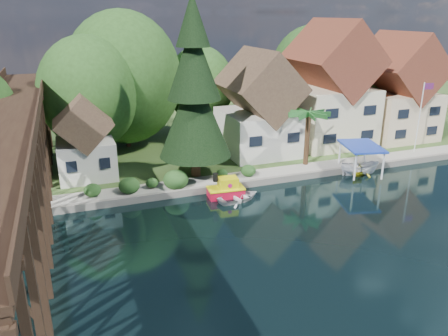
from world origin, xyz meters
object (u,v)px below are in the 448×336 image
(boat_white_a, at_px, (239,196))
(house_left, at_px, (259,110))
(house_right, at_px, (396,94))
(conifer, at_px, (194,93))
(shed, at_px, (85,142))
(boat_canopy, at_px, (360,162))
(trestle_bridge, at_px, (14,164))
(palm_tree, at_px, (309,115))
(tugboat, at_px, (226,189))
(boat_yellow, at_px, (360,169))
(house_center, at_px, (330,92))
(flagpole, at_px, (422,110))

(boat_white_a, bearing_deg, house_left, -43.44)
(house_right, height_order, boat_white_a, house_right)
(boat_white_a, bearing_deg, conifer, 8.11)
(shed, bearing_deg, boat_canopy, -16.61)
(trestle_bridge, xyz_separation_m, conifer, (14.49, 6.05, 2.93))
(palm_tree, relative_size, tugboat, 1.78)
(palm_tree, distance_m, boat_white_a, 11.56)
(house_right, xyz_separation_m, boat_yellow, (-11.19, -8.99, -5.12))
(house_left, relative_size, boat_yellow, 4.44)
(house_center, height_order, boat_white_a, house_center)
(house_right, relative_size, boat_yellow, 5.01)
(house_center, height_order, conifer, conifer)
(house_left, relative_size, boat_canopy, 2.05)
(boat_yellow, bearing_deg, house_right, -77.29)
(conifer, xyz_separation_m, flagpole, (24.73, -1.29, -3.13))
(boat_canopy, xyz_separation_m, boat_yellow, (0.03, -0.10, -0.65))
(shed, xyz_separation_m, tugboat, (10.82, -7.83, -3.15))
(conifer, height_order, tugboat, conifer)
(flagpole, bearing_deg, boat_white_a, -169.07)
(house_right, height_order, conifer, conifer)
(trestle_bridge, xyz_separation_m, boat_white_a, (16.54, 0.38, -4.96))
(tugboat, xyz_separation_m, boat_canopy, (13.96, 0.43, 0.62))
(house_left, relative_size, tugboat, 3.40)
(shed, relative_size, conifer, 0.49)
(house_right, height_order, boat_canopy, house_right)
(house_left, height_order, tugboat, house_left)
(boat_yellow, bearing_deg, trestle_bridge, 67.44)
(shed, relative_size, boat_canopy, 1.46)
(conifer, height_order, palm_tree, conifer)
(palm_tree, bearing_deg, conifer, 175.58)
(house_right, bearing_deg, house_left, -180.00)
(trestle_bridge, relative_size, flagpole, 5.82)
(tugboat, bearing_deg, shed, 144.13)
(house_center, bearing_deg, house_left, -176.82)
(trestle_bridge, height_order, house_left, house_left)
(house_left, distance_m, house_center, 9.10)
(trestle_bridge, height_order, palm_tree, trestle_bridge)
(flagpole, bearing_deg, shed, 172.40)
(house_right, bearing_deg, conifer, -169.79)
(house_left, relative_size, boat_white_a, 2.93)
(palm_tree, bearing_deg, house_right, 20.25)
(house_center, distance_m, house_right, 9.04)
(house_right, xyz_separation_m, boat_canopy, (-11.22, -8.90, -4.48))
(house_right, relative_size, palm_tree, 2.16)
(flagpole, bearing_deg, trestle_bridge, -173.08)
(house_right, relative_size, boat_canopy, 2.32)
(flagpole, xyz_separation_m, boat_white_a, (-22.69, -4.38, -4.77))
(house_center, height_order, palm_tree, house_center)
(house_left, xyz_separation_m, boat_yellow, (6.81, -8.99, -4.48))
(tugboat, distance_m, boat_canopy, 13.98)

